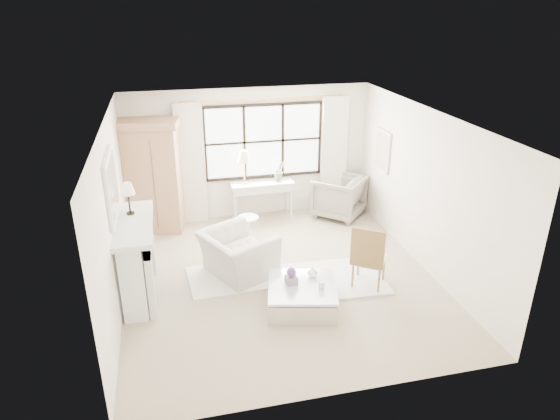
# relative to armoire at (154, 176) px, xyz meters

# --- Properties ---
(floor) EXTENTS (5.50, 5.50, 0.00)m
(floor) POSITION_rel_armoire_xyz_m (1.95, -2.42, -1.14)
(floor) COLOR tan
(floor) RESTS_ON ground
(ceiling) EXTENTS (5.50, 5.50, 0.00)m
(ceiling) POSITION_rel_armoire_xyz_m (1.95, -2.42, 1.56)
(ceiling) COLOR white
(ceiling) RESTS_ON ground
(wall_back) EXTENTS (5.00, 0.00, 5.00)m
(wall_back) POSITION_rel_armoire_xyz_m (1.95, 0.33, 0.21)
(wall_back) COLOR white
(wall_back) RESTS_ON ground
(wall_front) EXTENTS (5.00, 0.00, 5.00)m
(wall_front) POSITION_rel_armoire_xyz_m (1.95, -5.17, 0.21)
(wall_front) COLOR silver
(wall_front) RESTS_ON ground
(wall_left) EXTENTS (0.00, 5.50, 5.50)m
(wall_left) POSITION_rel_armoire_xyz_m (-0.55, -2.42, 0.21)
(wall_left) COLOR white
(wall_left) RESTS_ON ground
(wall_right) EXTENTS (0.00, 5.50, 5.50)m
(wall_right) POSITION_rel_armoire_xyz_m (4.45, -2.42, 0.21)
(wall_right) COLOR silver
(wall_right) RESTS_ON ground
(window_pane) EXTENTS (2.40, 0.02, 1.50)m
(window_pane) POSITION_rel_armoire_xyz_m (2.25, 0.31, 0.46)
(window_pane) COLOR white
(window_pane) RESTS_ON wall_back
(window_frame) EXTENTS (2.50, 0.04, 1.50)m
(window_frame) POSITION_rel_armoire_xyz_m (2.25, 0.30, 0.46)
(window_frame) COLOR black
(window_frame) RESTS_ON wall_back
(curtain_rod) EXTENTS (3.30, 0.04, 0.04)m
(curtain_rod) POSITION_rel_armoire_xyz_m (2.25, 0.25, 1.33)
(curtain_rod) COLOR #B98640
(curtain_rod) RESTS_ON wall_back
(curtain_left) EXTENTS (0.55, 0.10, 2.47)m
(curtain_left) POSITION_rel_armoire_xyz_m (0.75, 0.23, 0.10)
(curtain_left) COLOR silver
(curtain_left) RESTS_ON ground
(curtain_right) EXTENTS (0.55, 0.10, 2.47)m
(curtain_right) POSITION_rel_armoire_xyz_m (3.75, 0.23, 0.10)
(curtain_right) COLOR silver
(curtain_right) RESTS_ON ground
(fireplace) EXTENTS (0.58, 1.66, 1.26)m
(fireplace) POSITION_rel_armoire_xyz_m (-0.33, -2.42, -0.49)
(fireplace) COLOR silver
(fireplace) RESTS_ON ground
(mirror_frame) EXTENTS (0.05, 1.15, 0.95)m
(mirror_frame) POSITION_rel_armoire_xyz_m (-0.52, -2.42, 0.70)
(mirror_frame) COLOR white
(mirror_frame) RESTS_ON wall_left
(mirror_glass) EXTENTS (0.02, 1.00, 0.80)m
(mirror_glass) POSITION_rel_armoire_xyz_m (-0.49, -2.42, 0.70)
(mirror_glass) COLOR silver
(mirror_glass) RESTS_ON wall_left
(art_frame) EXTENTS (0.04, 0.62, 0.82)m
(art_frame) POSITION_rel_armoire_xyz_m (4.42, -0.72, 0.41)
(art_frame) COLOR silver
(art_frame) RESTS_ON wall_right
(art_canvas) EXTENTS (0.01, 0.52, 0.72)m
(art_canvas) POSITION_rel_armoire_xyz_m (4.40, -0.72, 0.41)
(art_canvas) COLOR beige
(art_canvas) RESTS_ON wall_right
(mantel_lamp) EXTENTS (0.22, 0.22, 0.51)m
(mantel_lamp) POSITION_rel_armoire_xyz_m (-0.33, -2.11, 0.51)
(mantel_lamp) COLOR black
(mantel_lamp) RESTS_ON fireplace
(armoire) EXTENTS (1.23, 0.90, 2.24)m
(armoire) POSITION_rel_armoire_xyz_m (0.00, 0.00, 0.00)
(armoire) COLOR tan
(armoire) RESTS_ON floor
(console_table) EXTENTS (1.31, 0.47, 0.80)m
(console_table) POSITION_rel_armoire_xyz_m (2.15, 0.08, -0.74)
(console_table) COLOR silver
(console_table) RESTS_ON floor
(console_lamp) EXTENTS (0.28, 0.28, 0.69)m
(console_lamp) POSITION_rel_armoire_xyz_m (1.79, 0.09, 0.22)
(console_lamp) COLOR #BA9040
(console_lamp) RESTS_ON console_table
(orchid_plant) EXTENTS (0.27, 0.23, 0.43)m
(orchid_plant) POSITION_rel_armoire_xyz_m (2.52, 0.07, -0.13)
(orchid_plant) COLOR #566B47
(orchid_plant) RESTS_ON console_table
(side_table) EXTENTS (0.40, 0.40, 0.51)m
(side_table) POSITION_rel_armoire_xyz_m (1.67, -0.96, -0.81)
(side_table) COLOR white
(side_table) RESTS_ON floor
(rug_left) EXTENTS (1.56, 1.15, 0.03)m
(rug_left) POSITION_rel_armoire_xyz_m (1.21, -2.23, -1.13)
(rug_left) COLOR white
(rug_left) RESTS_ON floor
(rug_right) EXTENTS (1.71, 1.31, 0.03)m
(rug_right) POSITION_rel_armoire_xyz_m (2.79, -2.69, -1.12)
(rug_right) COLOR white
(rug_right) RESTS_ON floor
(club_armchair) EXTENTS (1.40, 1.47, 0.74)m
(club_armchair) POSITION_rel_armoire_xyz_m (1.29, -2.12, -0.77)
(club_armchair) COLOR beige
(club_armchair) RESTS_ON floor
(wingback_chair) EXTENTS (1.34, 1.34, 0.87)m
(wingback_chair) POSITION_rel_armoire_xyz_m (3.75, -0.18, -0.70)
(wingback_chair) COLOR gray
(wingback_chair) RESTS_ON floor
(french_chair) EXTENTS (0.67, 0.67, 1.08)m
(french_chair) POSITION_rel_armoire_xyz_m (3.27, -2.99, -0.83)
(french_chair) COLOR olive
(french_chair) RESTS_ON floor
(coffee_table) EXTENTS (1.20, 1.20, 0.38)m
(coffee_table) POSITION_rel_armoire_xyz_m (2.07, -3.33, -0.96)
(coffee_table) COLOR silver
(coffee_table) RESTS_ON floor
(planter_box) EXTENTS (0.18, 0.18, 0.12)m
(planter_box) POSITION_rel_armoire_xyz_m (1.93, -3.24, -0.70)
(planter_box) COLOR slate
(planter_box) RESTS_ON coffee_table
(planter_flowers) EXTENTS (0.14, 0.14, 0.14)m
(planter_flowers) POSITION_rel_armoire_xyz_m (1.93, -3.24, -0.56)
(planter_flowers) COLOR #5E3079
(planter_flowers) RESTS_ON planter_box
(pillar_candle) EXTENTS (0.09, 0.09, 0.12)m
(pillar_candle) POSITION_rel_armoire_xyz_m (2.32, -3.49, -0.70)
(pillar_candle) COLOR #ECE6CE
(pillar_candle) RESTS_ON coffee_table
(coffee_vase) EXTENTS (0.17, 0.17, 0.17)m
(coffee_vase) POSITION_rel_armoire_xyz_m (2.30, -3.12, -0.68)
(coffee_vase) COLOR silver
(coffee_vase) RESTS_ON coffee_table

